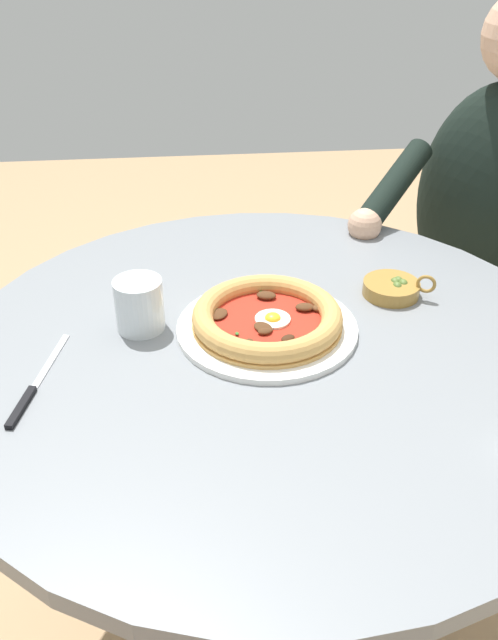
% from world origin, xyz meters
% --- Properties ---
extents(ground_plane, '(6.00, 6.00, 0.02)m').
position_xyz_m(ground_plane, '(0.00, 0.00, -0.01)').
color(ground_plane, tan).
extents(dining_table, '(1.01, 1.01, 0.71)m').
position_xyz_m(dining_table, '(0.00, 0.00, 0.56)').
color(dining_table, gray).
rests_on(dining_table, ground).
extents(pizza_on_plate, '(0.29, 0.29, 0.04)m').
position_xyz_m(pizza_on_plate, '(-0.03, 0.00, 0.73)').
color(pizza_on_plate, white).
rests_on(pizza_on_plate, dining_table).
extents(water_glass, '(0.08, 0.08, 0.09)m').
position_xyz_m(water_glass, '(-0.06, -0.20, 0.75)').
color(water_glass, silver).
rests_on(water_glass, dining_table).
extents(steak_knife, '(0.22, 0.06, 0.01)m').
position_xyz_m(steak_knife, '(0.09, -0.35, 0.71)').
color(steak_knife, silver).
rests_on(steak_knife, dining_table).
extents(olive_pan, '(0.10, 0.12, 0.05)m').
position_xyz_m(olive_pan, '(-0.12, 0.23, 0.72)').
color(olive_pan, olive).
rests_on(olive_pan, dining_table).
extents(diner_person, '(0.44, 0.58, 1.16)m').
position_xyz_m(diner_person, '(-0.47, 0.56, 0.52)').
color(diner_person, '#282833').
rests_on(diner_person, ground).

